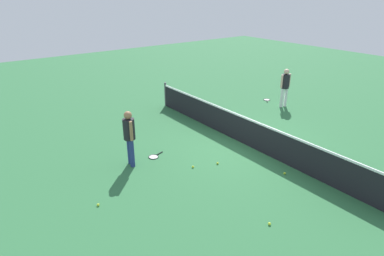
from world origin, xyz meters
The scene contains 11 objects.
ground_plane centered at (0.00, 0.00, 0.00)m, with size 40.00×40.00×0.00m, color #2D6B3D.
court_net centered at (0.00, 0.00, 0.50)m, with size 10.09×0.09×1.07m.
player_near_side centered at (-1.06, -3.73, 1.01)m, with size 0.53×0.39×1.70m.
player_far_side centered at (-1.77, 4.14, 1.01)m, with size 0.39×0.53×1.70m.
tennis_racket_near_player centered at (-1.08, -2.94, 0.01)m, with size 0.39×0.61×0.03m.
tennis_racket_far_player centered at (-2.80, 4.26, 0.01)m, with size 0.53×0.54×0.03m.
tennis_ball_near_player centered at (0.47, -1.65, 0.03)m, with size 0.07×0.07×0.07m, color #C6E033.
tennis_ball_by_net centered at (0.30, -5.32, 0.03)m, with size 0.07×0.07×0.07m, color #C6E033.
tennis_ball_midcourt centered at (0.19, -2.37, 0.03)m, with size 0.07×0.07×0.07m, color #C6E033.
tennis_ball_baseline centered at (3.25, -2.53, 0.03)m, with size 0.07×0.07×0.07m, color #C6E033.
tennis_ball_stray_left centered at (2.05, -0.50, 0.03)m, with size 0.07×0.07×0.07m, color #C6E033.
Camera 1 is at (6.93, -7.43, 4.86)m, focal length 30.64 mm.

